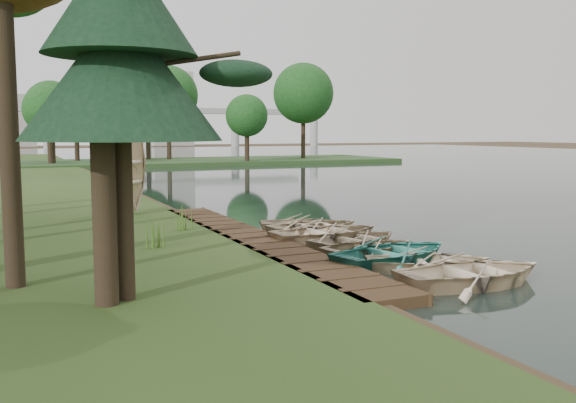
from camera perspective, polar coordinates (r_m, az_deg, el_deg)
name	(u,v)px	position (r m, az deg, el deg)	size (l,w,h in m)	color
ground	(300,243)	(20.61, 1.10, -3.73)	(300.00, 300.00, 0.00)	#3D2F1D
water	(535,176)	(54.57, 21.10, 2.13)	(130.00, 200.00, 0.05)	black
boardwalk	(254,242)	(19.97, -3.07, -3.62)	(1.60, 16.00, 0.30)	#382615
peninsula	(171,162)	(70.45, -10.40, 3.45)	(50.00, 14.00, 0.45)	#28441E
far_trees	(138,104)	(69.71, -13.19, 8.46)	(45.60, 5.60, 8.80)	black
bridge	(109,114)	(139.99, -15.59, 7.49)	(95.90, 4.00, 8.60)	#A5A5A0
building_a	(170,109)	(163.11, -10.46, 8.09)	(10.00, 8.00, 18.00)	#A5A5A0
building_b	(17,121)	(163.43, -22.95, 6.64)	(8.00, 8.00, 12.00)	#A5A5A0
rowboat_0	(474,269)	(15.38, 16.18, -5.77)	(2.67, 3.75, 0.78)	beige
rowboat_1	(429,258)	(16.67, 12.43, -4.94)	(2.28, 3.19, 0.66)	beige
rowboat_2	(396,250)	(17.30, 9.55, -4.26)	(2.73, 3.82, 0.79)	teal
rowboat_3	(371,245)	(18.44, 7.39, -3.81)	(2.18, 3.06, 0.63)	beige
rowboat_4	(357,237)	(19.57, 6.16, -3.13)	(2.37, 3.32, 0.69)	beige
rowboat_5	(327,230)	(20.56, 3.49, -2.52)	(2.69, 3.76, 0.78)	beige
rowboat_6	(315,224)	(22.10, 2.40, -1.99)	(2.43, 3.41, 0.71)	beige
rowboat_7	(302,221)	(23.00, 1.27, -1.76)	(2.17, 3.04, 0.63)	beige
stored_rowboat	(135,203)	(26.64, -13.46, -0.16)	(2.58, 3.62, 0.75)	beige
pine_tree	(120,32)	(12.82, -14.71, 14.40)	(3.80, 3.80, 8.20)	black
reeds_0	(154,232)	(18.50, -11.81, -2.66)	(0.60, 0.60, 0.90)	#3F661E
reeds_1	(183,217)	(21.67, -9.29, -1.37)	(0.60, 0.60, 0.85)	#3F661E
reeds_2	(103,209)	(23.81, -16.09, -0.62)	(0.60, 0.60, 1.05)	#3F661E
reeds_3	(119,200)	(27.14, -14.79, 0.09)	(0.60, 0.60, 0.91)	#3F661E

